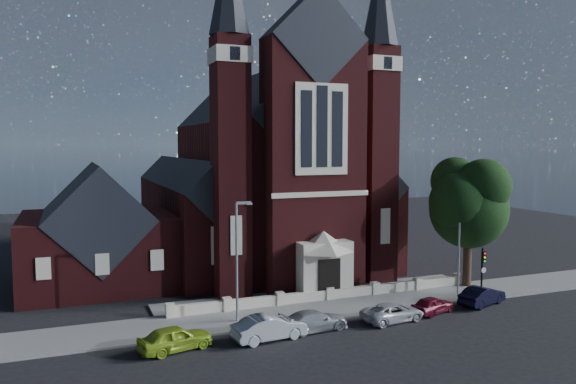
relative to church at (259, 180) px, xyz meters
name	(u,v)px	position (x,y,z in m)	size (l,w,h in m)	color
ground	(288,276)	(0.00, -7.94, -8.19)	(120.00, 120.00, 0.00)	black
pavement_strip	(341,308)	(0.00, -18.44, -8.19)	(60.00, 5.00, 0.12)	slate
forecourt_paving	(318,294)	(0.00, -14.44, -8.19)	(26.00, 3.00, 0.14)	slate
forecourt_wall	(329,300)	(0.00, -16.44, -8.19)	(24.00, 0.40, 0.90)	beige
church	(259,180)	(0.00, 0.00, 0.00)	(20.01, 34.90, 29.20)	#491314
parish_hall	(97,238)	(-16.00, -4.94, -4.17)	(12.00, 12.20, 10.24)	#491314
street_tree	(472,204)	(12.60, -17.23, -1.23)	(6.40, 6.60, 10.70)	black
street_lamp_left	(238,254)	(-7.91, -18.94, -3.59)	(1.16, 0.22, 8.09)	gray
street_lamp_right	(460,238)	(10.09, -18.94, -3.59)	(1.16, 0.22, 8.09)	gray
traffic_signal	(483,266)	(11.00, -20.52, -5.60)	(0.28, 0.42, 4.00)	black
car_lime_van	(175,338)	(-12.77, -22.55, -7.45)	(1.73, 4.29, 1.46)	#8CB023
car_silver_a	(269,328)	(-7.13, -22.87, -7.43)	(1.61, 4.61, 1.52)	#AAADB2
car_silver_b	(315,321)	(-3.88, -22.32, -7.54)	(1.82, 4.47, 1.30)	#929599
car_white_suv	(393,312)	(1.79, -22.53, -7.57)	(2.04, 4.43, 1.23)	silver
car_dark_red	(433,305)	(5.32, -22.08, -7.57)	(1.44, 3.59, 1.22)	maroon
car_navy	(482,296)	(9.97, -21.71, -7.49)	(1.48, 4.23, 1.39)	black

